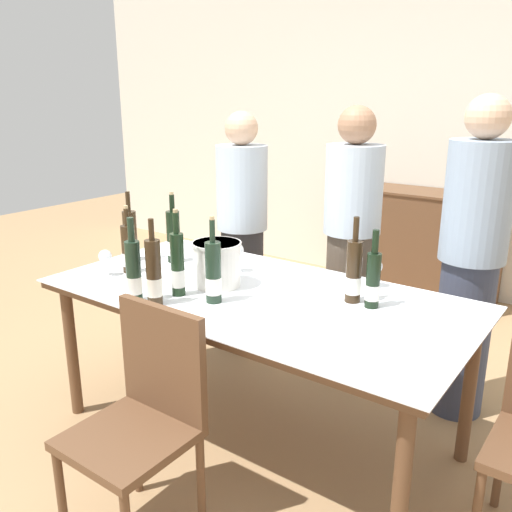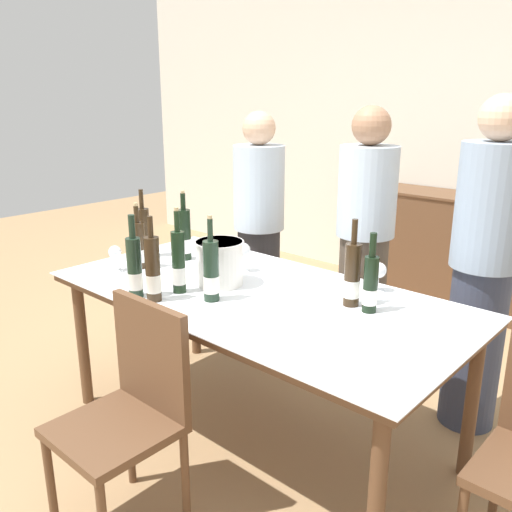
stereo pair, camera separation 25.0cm
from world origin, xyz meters
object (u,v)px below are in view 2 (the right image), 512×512
Objects in this scene: wine_bottle_6 at (211,272)px; dining_table at (256,305)px; wine_bottle_2 at (352,276)px; wine_bottle_3 at (370,284)px; person_host at (259,234)px; wine_bottle_5 at (153,271)px; wine_bottle_4 at (143,234)px; ice_bucket at (220,262)px; person_guest_right at (483,270)px; wine_bottle_1 at (184,236)px; wine_bottle_0 at (135,268)px; wine_bottle_7 at (179,263)px; wine_glass_0 at (243,251)px; wine_glass_1 at (379,271)px; wine_bottle_8 at (138,246)px; wine_glass_2 at (115,253)px; person_guest_left at (364,249)px; sideboard_cabinet at (448,249)px; chair_near_front at (131,403)px.

dining_table is at bearing 67.72° from wine_bottle_6.
wine_bottle_3 is at bearing -6.34° from wine_bottle_2.
wine_bottle_5 is at bearing -70.63° from person_host.
wine_bottle_4 is 0.81m from person_host.
person_guest_right is (0.96, 0.86, -0.04)m from ice_bucket.
wine_bottle_1 is at bearing -153.53° from person_guest_right.
wine_bottle_4 is 0.99× the size of wine_bottle_6.
wine_bottle_7 reaches higher than wine_bottle_0.
wine_glass_0 is at bearing -147.78° from person_guest_right.
wine_bottle_8 is at bearing -154.51° from wine_glass_1.
wine_bottle_5 is at bearing 15.06° from wine_bottle_0.
wine_glass_1 is 1.02× the size of wine_glass_2.
person_host is at bearing 150.37° from wine_bottle_2.
person_guest_right is (1.01, 0.64, -0.04)m from wine_glass_0.
person_guest_left is 0.69m from person_guest_right.
wine_bottle_6 is at bearing -143.55° from wine_bottle_2.
person_guest_right is (1.52, 1.09, -0.02)m from wine_glass_2.
wine_glass_2 is at bearing -162.51° from wine_bottle_3.
ice_bucket is at bearing -3.50° from wine_bottle_4.
person_guest_left is at bearing 5.73° from person_host.
wine_bottle_4 reaches higher than wine_glass_0.
wine_bottle_5 reaches higher than wine_glass_1.
wine_bottle_6 is 0.97× the size of wine_bottle_7.
wine_bottle_8 is 1.26m from wine_glass_1.
sideboard_cabinet is 3.38× the size of wine_bottle_1.
wine_bottle_8 is (-1.24, -0.29, -0.00)m from wine_bottle_3.
wine_bottle_7 is at bearing 59.88° from wine_bottle_0.
wine_bottle_0 reaches higher than chair_near_front.
wine_bottle_6 is at bearing 3.77° from wine_glass_2.
person_guest_left reaches higher than wine_glass_1.
wine_glass_2 is at bearing -104.55° from sideboard_cabinet.
ice_bucket is (-0.14, -2.46, 0.43)m from sideboard_cabinet.
dining_table is 0.51m from wine_bottle_5.
wine_glass_1 reaches higher than dining_table.
wine_bottle_5 is 0.26m from wine_bottle_6.
dining_table is at bearing -163.42° from wine_bottle_3.
wine_glass_0 is 0.09× the size of person_guest_right.
wine_bottle_1 reaches higher than ice_bucket.
wine_bottle_5 is at bearing -100.10° from ice_bucket.
person_host is at bearing 125.23° from wine_glass_0.
sideboard_cabinet reaches higher than dining_table.
wine_bottle_5 is 1.30m from person_guest_left.
person_guest_right reaches higher than person_guest_left.
wine_bottle_4 is at bearing -150.62° from wine_bottle_1.
wine_glass_1 is at bearing 50.68° from wine_bottle_6.
wine_bottle_3 is 2.27× the size of wine_glass_0.
wine_bottle_8 is at bearing -165.12° from wine_bottle_2.
wine_glass_2 is (-0.56, -0.22, -0.02)m from ice_bucket.
person_guest_right reaches higher than dining_table.
wine_bottle_4 is 0.22m from wine_bottle_8.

